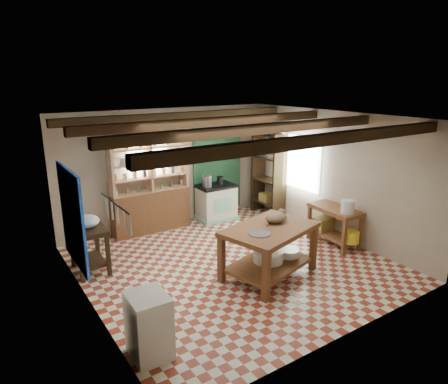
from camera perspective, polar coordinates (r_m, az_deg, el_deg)
floor at (r=7.30m, az=1.28°, el=-10.28°), size 5.00×5.00×0.02m
ceiling at (r=6.57m, az=1.42°, el=10.57°), size 5.00×5.00×0.02m
wall_back at (r=8.92m, az=-7.86°, el=3.44°), size 5.00×0.04×2.60m
wall_front at (r=5.09m, az=17.72°, el=-7.03°), size 5.00×0.04×2.60m
wall_left at (r=5.84m, az=-19.31°, el=-4.20°), size 0.04×5.00×2.60m
wall_right at (r=8.45m, az=15.42°, el=2.30°), size 0.04×5.00×2.60m
ceiling_beams at (r=6.58m, az=1.41°, el=9.53°), size 5.00×3.80×0.15m
blue_wall_patch at (r=6.74m, az=-20.87°, el=-3.45°), size 0.04×1.40×1.60m
green_wall_patch at (r=9.50m, az=-0.96°, el=4.06°), size 1.30×0.04×2.30m
window_back at (r=8.63m, az=-10.91°, el=5.58°), size 0.90×0.02×0.80m
window_right at (r=9.09m, az=10.67°, el=4.19°), size 0.02×1.30×1.20m
utensil_rail at (r=4.60m, az=-15.32°, el=-2.93°), size 0.06×0.90×0.28m
pot_rack at (r=9.00m, az=0.47°, el=9.39°), size 0.86×0.12×0.36m
shelving_unit at (r=8.58m, az=-10.56°, el=1.44°), size 1.70×0.34×2.20m
tall_rack at (r=9.62m, az=6.39°, el=2.59°), size 0.40×0.86×2.00m
work_table at (r=6.76m, az=6.45°, el=-8.45°), size 1.75×1.39×0.87m
stove at (r=9.33m, az=-1.10°, el=-1.46°), size 0.86×0.59×0.84m
prep_table at (r=7.26m, az=-18.68°, el=-7.74°), size 0.56×0.81×0.80m
white_cabinet at (r=5.07m, az=-10.69°, el=-18.22°), size 0.46×0.55×0.80m
right_counter at (r=8.25m, az=15.43°, el=-4.71°), size 0.61×1.11×0.77m
cat at (r=6.78m, az=7.47°, el=-3.64°), size 0.48×0.43×0.18m
steel_tray at (r=6.30m, az=5.11°, el=-5.91°), size 0.42×0.42×0.02m
basin_large at (r=6.87m, az=6.32°, el=-9.08°), size 0.63×0.63×0.18m
basin_small at (r=7.11m, az=9.20°, el=-8.51°), size 0.45×0.45×0.13m
kettle_left at (r=9.06m, az=-2.46°, el=1.58°), size 0.23×0.23×0.26m
kettle_right at (r=9.24m, az=-0.58°, el=1.67°), size 0.15×0.15×0.19m
enamel_bowl at (r=7.08m, az=-19.05°, el=-3.98°), size 0.43×0.43×0.21m
white_bucket at (r=7.82m, az=17.24°, el=-2.04°), size 0.27×0.27×0.25m
wicker_basket at (r=8.46m, az=13.99°, el=-4.42°), size 0.39×0.32×0.26m
yellow_tub at (r=7.99m, az=17.67°, el=-6.12°), size 0.33×0.33×0.23m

